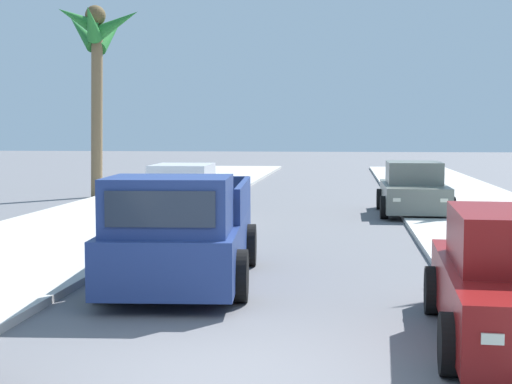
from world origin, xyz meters
name	(u,v)px	position (x,y,z in m)	size (l,w,h in m)	color
ground_plane	(217,375)	(0.00, 0.00, 0.00)	(160.00, 160.00, 0.00)	slate
sidewalk_left	(99,221)	(-5.20, 12.00, 0.06)	(4.72, 60.00, 0.12)	beige
sidewalk_right	(503,227)	(5.20, 12.00, 0.06)	(4.72, 60.00, 0.12)	beige
curb_left	(134,222)	(-4.24, 12.00, 0.05)	(0.16, 60.00, 0.10)	silver
curb_right	(464,226)	(4.24, 12.00, 0.05)	(0.16, 60.00, 0.10)	silver
pickup_truck	(183,234)	(-1.31, 4.48, 0.79)	(2.50, 5.34, 1.80)	navy
car_left_mid	(182,195)	(-3.10, 12.69, 0.71)	(2.12, 4.30, 1.54)	silver
car_right_mid	(413,190)	(3.26, 15.17, 0.71)	(2.03, 4.26, 1.54)	slate
palm_tree_left_mid	(96,47)	(-7.82, 19.91, 5.50)	(3.44, 3.64, 6.99)	brown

